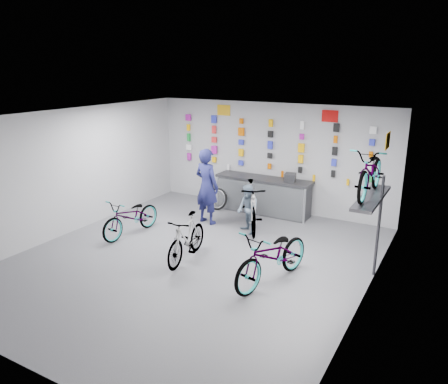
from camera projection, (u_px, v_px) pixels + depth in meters
The scene contains 21 objects.
floor at pixel (193, 259), 9.25m from camera, with size 8.00×8.00×0.00m, color #4E4E52.
ceiling at pixel (190, 117), 8.41m from camera, with size 8.00×8.00×0.00m, color white.
wall_back at pixel (271, 157), 12.17m from camera, with size 7.00×7.00×0.00m, color #ADADAF.
wall_front at pixel (15, 269), 5.49m from camera, with size 7.00×7.00×0.00m, color #ADADAF.
wall_left at pixel (70, 172), 10.49m from camera, with size 8.00×8.00×0.00m, color #ADADAF.
wall_right at pixel (369, 221), 7.18m from camera, with size 8.00×8.00×0.00m, color #ADADAF.
counter at pixel (263, 196), 12.07m from camera, with size 2.70×0.66×1.00m.
merch_wall at pixel (267, 146), 12.07m from camera, with size 5.57×0.08×1.56m.
wall_bracket at pixel (373, 202), 8.27m from camera, with size 0.39×1.90×2.00m.
sign_left at pixel (224, 110), 12.53m from camera, with size 0.42×0.02×0.30m, color gold.
sign_right at pixel (330, 116), 11.06m from camera, with size 0.42×0.02×0.30m, color red.
sign_side at pixel (388, 141), 7.87m from camera, with size 0.02×0.40×0.30m, color gold.
bike_left at pixel (131, 217), 10.48m from camera, with size 0.62×1.77×0.93m, color gray.
bike_center at pixel (187, 238), 9.10m from camera, with size 0.47×1.65×0.99m, color gray.
bike_right at pixel (273, 256), 8.13m from camera, with size 0.72×2.07×1.09m, color gray.
bike_service at pixel (251, 206), 10.81m from camera, with size 0.57×2.00×1.20m, color gray.
bike_wall at pixel (371, 172), 8.14m from camera, with size 0.63×1.80×0.95m, color gray.
clerk at pixel (207, 186), 11.17m from camera, with size 0.72×0.47×1.96m, color #191B4D.
customer at pixel (248, 209), 10.56m from camera, with size 0.59×0.46×1.21m, color slate.
spare_wheel at pixel (217, 199), 12.41m from camera, with size 0.66×0.29×0.63m.
register at pixel (290, 177), 11.54m from camera, with size 0.28×0.30×0.22m, color black.
Camera 1 is at (4.75, -7.06, 3.96)m, focal length 35.00 mm.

